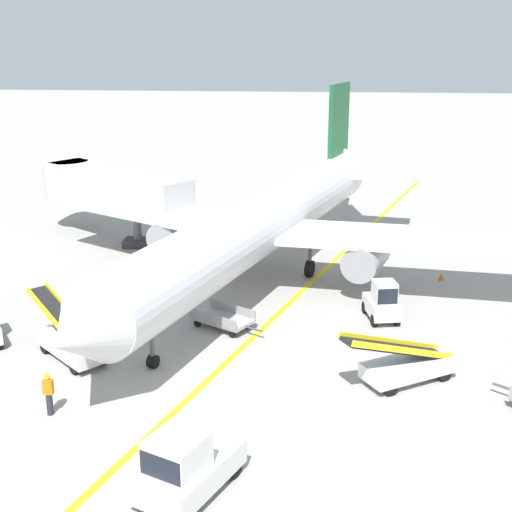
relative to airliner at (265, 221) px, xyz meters
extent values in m
plane|color=#9E9B93|center=(-0.11, -13.94, -3.42)|extent=(300.00, 300.00, 0.00)
cube|color=yellow|center=(-0.17, -8.94, -3.41)|extent=(25.34, 76.07, 0.01)
cylinder|color=silver|center=(-0.17, -0.52, 0.03)|extent=(12.53, 29.52, 3.30)
cone|color=silver|center=(-5.24, -15.90, 0.03)|extent=(3.82, 3.29, 3.23)
cone|color=silver|center=(4.97, 15.06, 0.43)|extent=(3.85, 3.64, 3.14)
cube|color=silver|center=(7.41, -1.44, -0.37)|extent=(13.40, 5.79, 0.36)
cylinder|color=gray|center=(5.54, -1.87, -1.37)|extent=(2.81, 3.63, 1.90)
cube|color=silver|center=(-6.81, 3.25, -0.37)|extent=(13.45, 10.35, 0.36)
cylinder|color=gray|center=(-5.57, 1.79, -1.37)|extent=(2.81, 3.63, 1.90)
cube|color=#19592D|center=(4.21, 12.78, 4.08)|extent=(1.52, 3.89, 5.20)
cube|color=silver|center=(6.94, 11.46, 0.43)|extent=(5.51, 3.09, 0.24)
cube|color=silver|center=(1.24, 13.34, 0.43)|extent=(5.64, 4.27, 0.24)
cylinder|color=#4C4C51|center=(-3.77, -11.44, -1.86)|extent=(0.20, 0.20, 3.12)
cylinder|color=black|center=(-3.77, -11.44, -3.14)|extent=(0.51, 0.64, 0.56)
cylinder|color=#4C4C51|center=(2.55, 0.69, -1.86)|extent=(0.20, 0.20, 3.12)
cylinder|color=black|center=(2.55, 0.69, -2.94)|extent=(0.63, 1.02, 0.96)
cylinder|color=#4C4C51|center=(-1.63, 2.07, -1.86)|extent=(0.20, 0.20, 3.12)
cylinder|color=black|center=(-1.63, 2.07, -2.94)|extent=(0.63, 1.02, 0.96)
cube|color=black|center=(-4.62, -14.00, 0.38)|extent=(2.98, 1.83, 0.60)
cube|color=beige|center=(-10.32, 6.67, 0.18)|extent=(11.30, 9.06, 2.50)
cylinder|color=beige|center=(-14.97, 9.96, 0.18)|extent=(3.20, 3.20, 2.50)
cylinder|color=#59595B|center=(-8.85, 5.63, -2.24)|extent=(0.56, 0.56, 2.35)
cube|color=#333338|center=(-8.85, 5.63, -3.17)|extent=(1.80, 1.40, 0.50)
cube|color=silver|center=(-0.70, -19.42, -2.72)|extent=(3.22, 4.06, 0.80)
cube|color=silver|center=(-0.96, -20.00, -1.77)|extent=(2.05, 2.10, 1.10)
cube|color=black|center=(-1.27, -20.70, -1.77)|extent=(1.33, 0.66, 0.77)
cylinder|color=black|center=(-1.95, -20.24, -3.12)|extent=(0.45, 0.64, 0.60)
cylinder|color=black|center=(0.56, -18.61, -3.12)|extent=(0.45, 0.64, 0.60)
cylinder|color=black|center=(-0.91, -17.94, -3.12)|extent=(0.45, 0.64, 0.60)
cube|color=silver|center=(6.14, -5.30, -2.77)|extent=(1.76, 2.61, 0.70)
cube|color=silver|center=(6.23, -5.71, -1.87)|extent=(1.24, 1.27, 1.10)
cube|color=black|center=(6.33, -6.21, -1.87)|extent=(0.97, 0.28, 0.77)
cylinder|color=black|center=(6.85, -6.01, -3.12)|extent=(0.34, 0.63, 0.60)
cylinder|color=black|center=(5.77, -6.23, -3.12)|extent=(0.34, 0.63, 0.60)
cylinder|color=black|center=(6.51, -4.36, -3.12)|extent=(0.34, 0.63, 0.60)
cylinder|color=black|center=(5.43, -4.59, -3.12)|extent=(0.34, 0.63, 0.60)
cylinder|color=black|center=(-10.98, -10.27, -3.12)|extent=(0.52, 0.62, 0.60)
cube|color=silver|center=(6.73, -11.65, -2.82)|extent=(4.02, 3.28, 0.60)
cylinder|color=black|center=(5.94, -12.90, -3.12)|extent=(0.63, 0.50, 0.60)
cylinder|color=black|center=(5.26, -11.81, -3.12)|extent=(0.63, 0.50, 0.60)
cylinder|color=black|center=(8.20, -11.49, -3.12)|extent=(0.63, 0.50, 0.60)
cylinder|color=black|center=(7.52, -10.41, -3.12)|extent=(0.63, 0.50, 0.60)
cube|color=black|center=(6.22, -11.97, -1.87)|extent=(4.72, 3.40, 1.76)
cube|color=yellow|center=(6.46, -12.35, -1.75)|extent=(4.31, 2.72, 1.84)
cube|color=yellow|center=(5.98, -11.59, -1.75)|extent=(4.31, 2.72, 1.84)
cube|color=silver|center=(-7.40, -10.93, -2.82)|extent=(3.82, 3.67, 0.60)
cylinder|color=black|center=(-8.81, -10.51, -3.12)|extent=(0.59, 0.57, 0.60)
cylinder|color=black|center=(-7.95, -9.57, -3.12)|extent=(0.59, 0.57, 0.60)
cylinder|color=black|center=(-6.85, -12.30, -3.12)|extent=(0.59, 0.57, 0.60)
cylinder|color=black|center=(-5.99, -11.36, -3.12)|extent=(0.59, 0.57, 0.60)
cube|color=black|center=(-7.84, -10.53, -1.87)|extent=(4.29, 4.03, 1.76)
cube|color=yellow|center=(-8.15, -10.86, -1.75)|extent=(3.76, 3.45, 1.84)
cube|color=yellow|center=(-7.54, -10.20, -1.75)|extent=(3.76, 3.45, 1.84)
cube|color=#A5A5A8|center=(-1.44, -7.08, -2.98)|extent=(3.17, 2.72, 0.16)
cube|color=#4C4C51|center=(0.15, -8.03, -3.00)|extent=(0.81, 0.53, 0.08)
cylinder|color=#4C4C51|center=(0.54, -8.26, -3.00)|extent=(0.12, 0.12, 0.05)
cube|color=gray|center=(-1.05, -6.44, -2.73)|extent=(2.44, 1.48, 0.50)
cube|color=gray|center=(-1.82, -7.73, -2.73)|extent=(2.44, 1.48, 0.50)
cylinder|color=black|center=(-0.23, -7.10, -3.24)|extent=(0.37, 0.29, 0.36)
cylinder|color=black|center=(-0.84, -8.14, -3.24)|extent=(0.37, 0.29, 0.36)
cylinder|color=black|center=(-2.03, -6.03, -3.24)|extent=(0.37, 0.29, 0.36)
cylinder|color=black|center=(-2.65, -7.06, -3.24)|extent=(0.37, 0.29, 0.36)
cube|color=#4C4C51|center=(10.29, -12.66, -3.00)|extent=(0.77, 0.60, 0.08)
cylinder|color=#4C4C51|center=(9.93, -12.39, -3.00)|extent=(0.12, 0.12, 0.05)
cylinder|color=#26262D|center=(-6.65, -15.49, -2.99)|extent=(0.24, 0.24, 0.85)
cube|color=orange|center=(-6.65, -15.49, -2.29)|extent=(0.36, 0.22, 0.56)
sphere|color=beige|center=(-6.65, -15.49, -1.90)|extent=(0.20, 0.20, 0.20)
sphere|color=yellow|center=(-6.65, -15.49, -1.84)|extent=(0.24, 0.24, 0.24)
cone|color=orange|center=(10.02, 0.76, -3.20)|extent=(0.36, 0.36, 0.44)
camera|label=1|loc=(2.98, -37.20, 9.92)|focal=48.62mm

